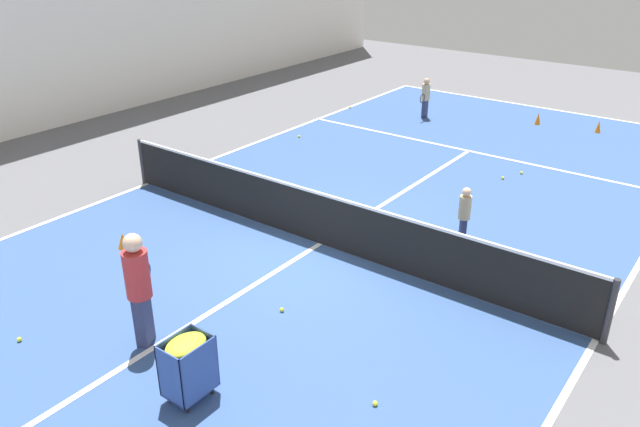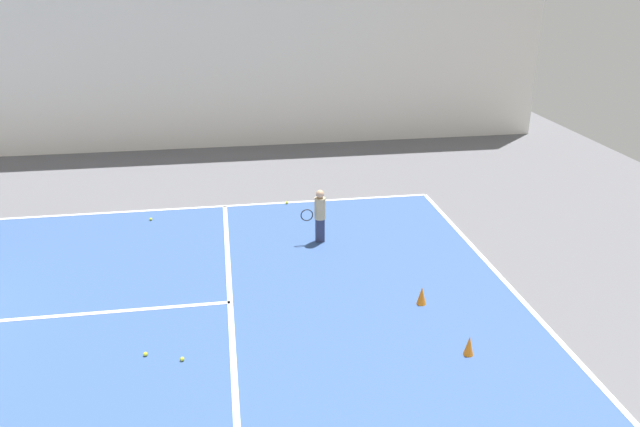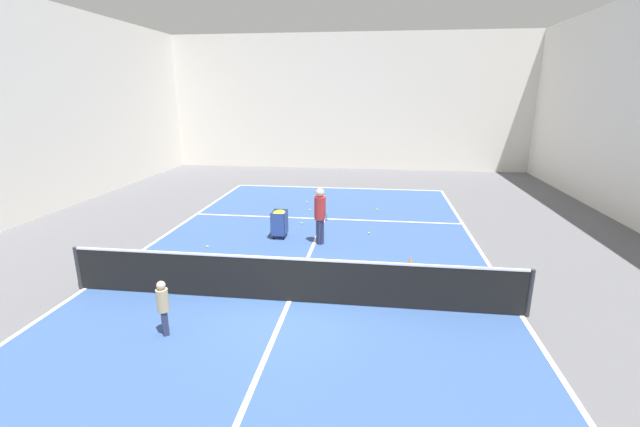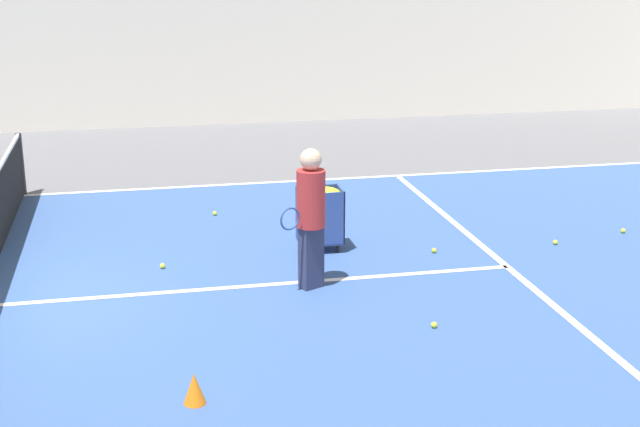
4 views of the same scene
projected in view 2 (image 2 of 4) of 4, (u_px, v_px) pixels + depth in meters
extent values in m
cube|color=white|center=(504.00, 280.00, 12.43)|extent=(10.02, 0.10, 0.00)
cube|color=white|center=(230.00, 302.00, 11.63)|extent=(10.02, 0.10, 0.00)
cube|color=#2D3351|center=(320.00, 230.00, 14.08)|extent=(0.12, 0.20, 0.56)
cylinder|color=tan|center=(320.00, 208.00, 13.89)|extent=(0.25, 0.25, 0.50)
sphere|color=tan|center=(320.00, 194.00, 13.76)|extent=(0.19, 0.19, 0.19)
torus|color=black|center=(307.00, 215.00, 13.84)|extent=(0.03, 0.28, 0.28)
cone|color=orange|center=(422.00, 296.00, 11.52)|extent=(0.18, 0.18, 0.35)
cone|color=orange|center=(469.00, 346.00, 10.02)|extent=(0.16, 0.16, 0.34)
sphere|color=yellow|center=(151.00, 219.00, 15.32)|extent=(0.07, 0.07, 0.07)
sphere|color=yellow|center=(145.00, 354.00, 10.04)|extent=(0.07, 0.07, 0.07)
sphere|color=yellow|center=(182.00, 359.00, 9.91)|extent=(0.07, 0.07, 0.07)
sphere|color=yellow|center=(287.00, 203.00, 16.37)|extent=(0.07, 0.07, 0.07)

